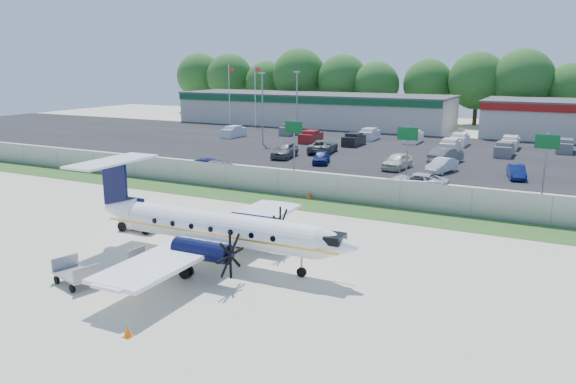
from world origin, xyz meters
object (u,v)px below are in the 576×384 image
at_px(baggage_cart_far, 76,274).
at_px(baggage_cart_near, 150,261).
at_px(aircraft, 216,227).
at_px(pushback_tug, 143,220).

bearing_deg(baggage_cart_far, baggage_cart_near, 58.70).
bearing_deg(aircraft, pushback_tug, 159.76).
distance_m(aircraft, baggage_cart_far, 7.15).
distance_m(pushback_tug, baggage_cart_far, 9.01).
relative_size(aircraft, pushback_tug, 6.13).
height_order(baggage_cart_near, baggage_cart_far, baggage_cart_far).
relative_size(pushback_tug, baggage_cart_near, 1.30).
xyz_separation_m(baggage_cart_near, baggage_cart_far, (-1.87, -3.08, 0.07)).
xyz_separation_m(aircraft, baggage_cart_near, (-2.29, -2.58, -1.43)).
bearing_deg(baggage_cart_far, aircraft, 53.65).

